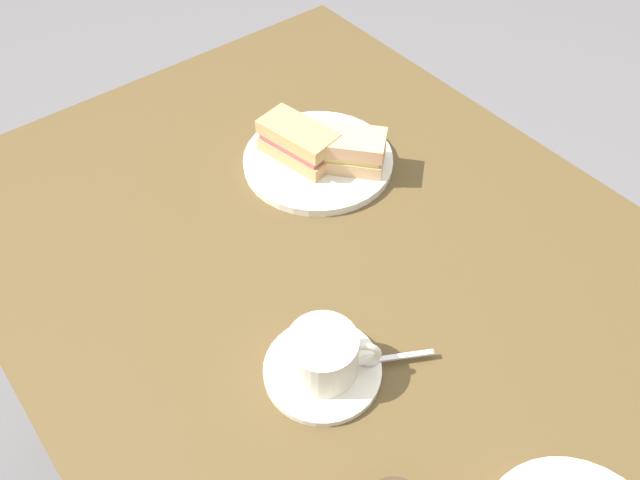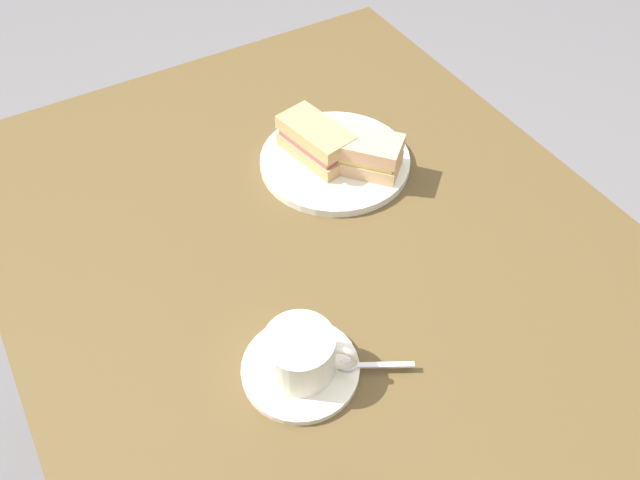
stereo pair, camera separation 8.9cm
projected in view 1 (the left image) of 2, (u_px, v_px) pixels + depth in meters
The scene contains 7 objects.
dining_table at pixel (359, 334), 1.02m from camera, with size 1.31×0.90×0.74m.
sandwich_plate at pixel (318, 160), 1.10m from camera, with size 0.25×0.25×0.01m, color silver.
sandwich_front at pixel (298, 142), 1.08m from camera, with size 0.14×0.09×0.06m.
sandwich_back at pixel (346, 150), 1.06m from camera, with size 0.14×0.13×0.06m.
coffee_saucer at pixel (322, 370), 0.84m from camera, with size 0.15×0.15×0.01m, color beige.
coffee_cup at pixel (324, 354), 0.81m from camera, with size 0.09×0.10×0.06m.
spoon at pixel (384, 358), 0.84m from camera, with size 0.06×0.09×0.01m.
Camera 1 is at (0.41, -0.40, 1.48)m, focal length 36.81 mm.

